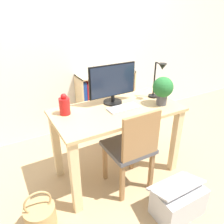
{
  "coord_description": "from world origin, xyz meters",
  "views": [
    {
      "loc": [
        -0.96,
        -1.59,
        1.61
      ],
      "look_at": [
        0.0,
        0.1,
        0.67
      ],
      "focal_mm": 35.0,
      "sensor_mm": 36.0,
      "label": 1
    }
  ],
  "objects_px": {
    "vase": "(65,105)",
    "chair": "(132,147)",
    "monitor": "(113,82)",
    "bookshelf": "(97,105)",
    "keyboard": "(124,108)",
    "potted_plant": "(163,89)",
    "basket": "(40,216)",
    "desk_lamp": "(158,77)",
    "storage_box": "(178,201)"
  },
  "relations": [
    {
      "from": "vase",
      "to": "chair",
      "type": "distance_m",
      "value": 0.71
    },
    {
      "from": "monitor",
      "to": "bookshelf",
      "type": "bearing_deg",
      "value": 75.52
    },
    {
      "from": "keyboard",
      "to": "potted_plant",
      "type": "bearing_deg",
      "value": -14.6
    },
    {
      "from": "monitor",
      "to": "keyboard",
      "type": "xyz_separation_m",
      "value": [
        0.02,
        -0.17,
        -0.2
      ]
    },
    {
      "from": "vase",
      "to": "basket",
      "type": "height_order",
      "value": "vase"
    },
    {
      "from": "monitor",
      "to": "bookshelf",
      "type": "relative_size",
      "value": 0.6
    },
    {
      "from": "keyboard",
      "to": "chair",
      "type": "bearing_deg",
      "value": -102.03
    },
    {
      "from": "desk_lamp",
      "to": "bookshelf",
      "type": "xyz_separation_m",
      "value": [
        -0.24,
        0.94,
        -0.61
      ]
    },
    {
      "from": "potted_plant",
      "to": "chair",
      "type": "height_order",
      "value": "potted_plant"
    },
    {
      "from": "storage_box",
      "to": "desk_lamp",
      "type": "bearing_deg",
      "value": 67.17
    },
    {
      "from": "desk_lamp",
      "to": "potted_plant",
      "type": "relative_size",
      "value": 1.36
    },
    {
      "from": "keyboard",
      "to": "storage_box",
      "type": "xyz_separation_m",
      "value": [
        0.12,
        -0.69,
        -0.61
      ]
    },
    {
      "from": "chair",
      "to": "bookshelf",
      "type": "height_order",
      "value": "chair"
    },
    {
      "from": "potted_plant",
      "to": "chair",
      "type": "bearing_deg",
      "value": -161.77
    },
    {
      "from": "keyboard",
      "to": "potted_plant",
      "type": "relative_size",
      "value": 1.11
    },
    {
      "from": "desk_lamp",
      "to": "bookshelf",
      "type": "distance_m",
      "value": 1.15
    },
    {
      "from": "monitor",
      "to": "potted_plant",
      "type": "xyz_separation_m",
      "value": [
        0.39,
        -0.27,
        -0.05
      ]
    },
    {
      "from": "monitor",
      "to": "desk_lamp",
      "type": "relative_size",
      "value": 1.3
    },
    {
      "from": "chair",
      "to": "storage_box",
      "type": "xyz_separation_m",
      "value": [
        0.18,
        -0.45,
        -0.33
      ]
    },
    {
      "from": "potted_plant",
      "to": "storage_box",
      "type": "bearing_deg",
      "value": -113.0
    },
    {
      "from": "vase",
      "to": "chair",
      "type": "relative_size",
      "value": 0.23
    },
    {
      "from": "chair",
      "to": "bookshelf",
      "type": "xyz_separation_m",
      "value": [
        0.24,
        1.22,
        -0.11
      ]
    },
    {
      "from": "desk_lamp",
      "to": "storage_box",
      "type": "distance_m",
      "value": 1.15
    },
    {
      "from": "monitor",
      "to": "storage_box",
      "type": "bearing_deg",
      "value": -80.51
    },
    {
      "from": "keyboard",
      "to": "bookshelf",
      "type": "distance_m",
      "value": 1.08
    },
    {
      "from": "storage_box",
      "to": "bookshelf",
      "type": "bearing_deg",
      "value": 87.77
    },
    {
      "from": "vase",
      "to": "basket",
      "type": "xyz_separation_m",
      "value": [
        -0.4,
        -0.4,
        -0.72
      ]
    },
    {
      "from": "vase",
      "to": "keyboard",
      "type": "bearing_deg",
      "value": -17.66
    },
    {
      "from": "keyboard",
      "to": "storage_box",
      "type": "distance_m",
      "value": 0.93
    },
    {
      "from": "basket",
      "to": "storage_box",
      "type": "height_order",
      "value": "basket"
    },
    {
      "from": "vase",
      "to": "desk_lamp",
      "type": "bearing_deg",
      "value": -7.3
    },
    {
      "from": "potted_plant",
      "to": "basket",
      "type": "relative_size",
      "value": 0.77
    },
    {
      "from": "bookshelf",
      "to": "potted_plant",
      "type": "bearing_deg",
      "value": -80.3
    },
    {
      "from": "potted_plant",
      "to": "bookshelf",
      "type": "height_order",
      "value": "potted_plant"
    },
    {
      "from": "monitor",
      "to": "keyboard",
      "type": "bearing_deg",
      "value": -83.74
    },
    {
      "from": "desk_lamp",
      "to": "basket",
      "type": "bearing_deg",
      "value": -168.34
    },
    {
      "from": "potted_plant",
      "to": "bookshelf",
      "type": "distance_m",
      "value": 1.23
    },
    {
      "from": "vase",
      "to": "storage_box",
      "type": "distance_m",
      "value": 1.26
    },
    {
      "from": "keyboard",
      "to": "chair",
      "type": "xyz_separation_m",
      "value": [
        -0.05,
        -0.24,
        -0.28
      ]
    },
    {
      "from": "chair",
      "to": "basket",
      "type": "relative_size",
      "value": 2.37
    },
    {
      "from": "chair",
      "to": "desk_lamp",
      "type": "bearing_deg",
      "value": 28.77
    },
    {
      "from": "bookshelf",
      "to": "basket",
      "type": "distance_m",
      "value": 1.67
    },
    {
      "from": "potted_plant",
      "to": "basket",
      "type": "bearing_deg",
      "value": -173.89
    },
    {
      "from": "monitor",
      "to": "vase",
      "type": "height_order",
      "value": "monitor"
    },
    {
      "from": "desk_lamp",
      "to": "monitor",
      "type": "bearing_deg",
      "value": 163.61
    },
    {
      "from": "bookshelf",
      "to": "desk_lamp",
      "type": "bearing_deg",
      "value": -75.62
    },
    {
      "from": "chair",
      "to": "monitor",
      "type": "bearing_deg",
      "value": 84.27
    },
    {
      "from": "basket",
      "to": "storage_box",
      "type": "xyz_separation_m",
      "value": [
        1.04,
        -0.45,
        0.03
      ]
    },
    {
      "from": "monitor",
      "to": "desk_lamp",
      "type": "xyz_separation_m",
      "value": [
        0.45,
        -0.13,
        0.02
      ]
    },
    {
      "from": "keyboard",
      "to": "storage_box",
      "type": "height_order",
      "value": "keyboard"
    }
  ]
}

